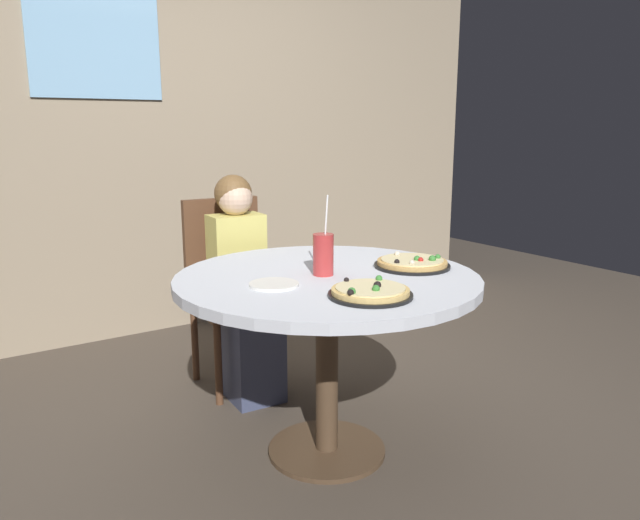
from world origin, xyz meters
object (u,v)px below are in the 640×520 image
object	(u,v)px
soda_cup	(323,254)
pizza_veggie	(412,263)
diner_child	(244,299)
pizza_cheese	(370,292)
dining_table	(327,300)
plate_small	(274,284)
chair_wooden	(229,281)

from	to	relation	value
soda_cup	pizza_veggie	bearing A→B (deg)	-13.91
pizza_veggie	diner_child	bearing A→B (deg)	114.70
diner_child	pizza_cheese	distance (m)	1.09
dining_table	diner_child	world-z (taller)	diner_child
plate_small	dining_table	bearing A→B (deg)	5.97
diner_child	soda_cup	xyz separation A→B (m)	(-0.01, -0.71, 0.35)
dining_table	diner_child	size ratio (longest dim) A/B	1.09
pizza_veggie	pizza_cheese	distance (m)	0.48
diner_child	plate_small	size ratio (longest dim) A/B	6.01
dining_table	pizza_veggie	xyz separation A→B (m)	(0.36, -0.08, 0.12)
soda_cup	plate_small	bearing A→B (deg)	-171.41
dining_table	pizza_cheese	distance (m)	0.36
dining_table	soda_cup	size ratio (longest dim) A/B	3.84
pizza_cheese	soda_cup	bearing A→B (deg)	83.23
soda_cup	diner_child	bearing A→B (deg)	89.43
chair_wooden	plate_small	xyz separation A→B (m)	(-0.26, -0.92, 0.22)
chair_wooden	pizza_cheese	size ratio (longest dim) A/B	3.30
dining_table	plate_small	size ratio (longest dim) A/B	6.54
dining_table	soda_cup	xyz separation A→B (m)	(-0.01, 0.01, 0.18)
soda_cup	plate_small	size ratio (longest dim) A/B	1.70
pizza_veggie	pizza_cheese	size ratio (longest dim) A/B	1.07
chair_wooden	plate_small	size ratio (longest dim) A/B	5.28
chair_wooden	pizza_cheese	world-z (taller)	chair_wooden
pizza_veggie	plate_small	bearing A→B (deg)	174.72
plate_small	diner_child	bearing A→B (deg)	71.68
plate_small	chair_wooden	bearing A→B (deg)	74.50
chair_wooden	diner_child	distance (m)	0.19
pizza_veggie	plate_small	size ratio (longest dim) A/B	1.71
plate_small	pizza_cheese	bearing A→B (deg)	-57.16
chair_wooden	soda_cup	xyz separation A→B (m)	(-0.02, -0.89, 0.30)
diner_child	pizza_cheese	bearing A→B (deg)	-92.60
diner_child	soda_cup	size ratio (longest dim) A/B	3.53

